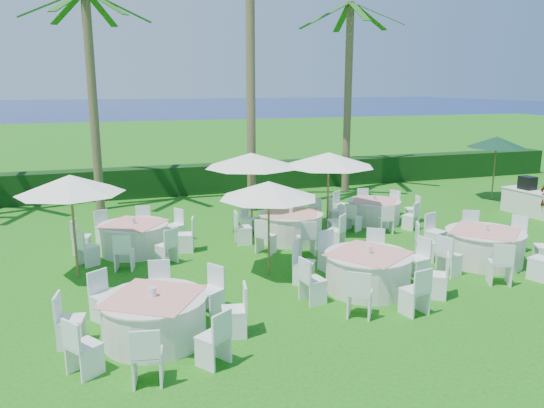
{
  "coord_description": "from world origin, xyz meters",
  "views": [
    {
      "loc": [
        -4.94,
        -10.15,
        4.53
      ],
      "look_at": [
        -0.45,
        3.46,
        1.3
      ],
      "focal_mm": 35.0,
      "sensor_mm": 36.0,
      "label": 1
    }
  ],
  "objects_px": {
    "umbrella_c": "(251,160)",
    "umbrella_green": "(497,142)",
    "banquet_table_a": "(154,317)",
    "umbrella_a": "(70,184)",
    "banquet_table_f": "(374,211)",
    "umbrella_b": "(269,190)",
    "banquet_table_d": "(134,237)",
    "umbrella_d": "(329,159)",
    "banquet_table_b": "(368,271)",
    "banquet_table_e": "(291,226)",
    "banquet_table_c": "(484,246)"
  },
  "relations": [
    {
      "from": "banquet_table_a",
      "to": "umbrella_b",
      "type": "bearing_deg",
      "value": 40.69
    },
    {
      "from": "umbrella_d",
      "to": "umbrella_green",
      "type": "height_order",
      "value": "umbrella_green"
    },
    {
      "from": "umbrella_b",
      "to": "umbrella_c",
      "type": "xyz_separation_m",
      "value": [
        0.64,
        3.69,
        0.19
      ]
    },
    {
      "from": "umbrella_c",
      "to": "umbrella_green",
      "type": "height_order",
      "value": "umbrella_green"
    },
    {
      "from": "banquet_table_d",
      "to": "banquet_table_f",
      "type": "relative_size",
      "value": 1.07
    },
    {
      "from": "banquet_table_a",
      "to": "umbrella_a",
      "type": "xyz_separation_m",
      "value": [
        -1.42,
        3.81,
        1.84
      ]
    },
    {
      "from": "umbrella_b",
      "to": "umbrella_green",
      "type": "xyz_separation_m",
      "value": [
        11.21,
        5.43,
        0.21
      ]
    },
    {
      "from": "banquet_table_a",
      "to": "banquet_table_f",
      "type": "relative_size",
      "value": 1.1
    },
    {
      "from": "banquet_table_e",
      "to": "umbrella_b",
      "type": "distance_m",
      "value": 3.45
    },
    {
      "from": "umbrella_a",
      "to": "umbrella_b",
      "type": "height_order",
      "value": "umbrella_a"
    },
    {
      "from": "banquet_table_b",
      "to": "umbrella_a",
      "type": "height_order",
      "value": "umbrella_a"
    },
    {
      "from": "banquet_table_a",
      "to": "banquet_table_d",
      "type": "distance_m",
      "value": 5.42
    },
    {
      "from": "umbrella_green",
      "to": "umbrella_b",
      "type": "bearing_deg",
      "value": -154.18
    },
    {
      "from": "banquet_table_f",
      "to": "banquet_table_b",
      "type": "bearing_deg",
      "value": -120.16
    },
    {
      "from": "banquet_table_a",
      "to": "umbrella_a",
      "type": "height_order",
      "value": "umbrella_a"
    },
    {
      "from": "banquet_table_d",
      "to": "umbrella_a",
      "type": "xyz_separation_m",
      "value": [
        -1.44,
        -1.62,
        1.85
      ]
    },
    {
      "from": "banquet_table_a",
      "to": "banquet_table_f",
      "type": "xyz_separation_m",
      "value": [
        7.9,
        6.25,
        -0.04
      ]
    },
    {
      "from": "banquet_table_b",
      "to": "umbrella_a",
      "type": "bearing_deg",
      "value": 155.49
    },
    {
      "from": "banquet_table_b",
      "to": "banquet_table_d",
      "type": "height_order",
      "value": "banquet_table_b"
    },
    {
      "from": "banquet_table_d",
      "to": "banquet_table_c",
      "type": "bearing_deg",
      "value": -23.73
    },
    {
      "from": "umbrella_c",
      "to": "banquet_table_e",
      "type": "bearing_deg",
      "value": -50.58
    },
    {
      "from": "banquet_table_f",
      "to": "umbrella_d",
      "type": "bearing_deg",
      "value": -165.44
    },
    {
      "from": "umbrella_a",
      "to": "banquet_table_f",
      "type": "bearing_deg",
      "value": 14.69
    },
    {
      "from": "umbrella_c",
      "to": "umbrella_d",
      "type": "height_order",
      "value": "umbrella_c"
    },
    {
      "from": "umbrella_c",
      "to": "banquet_table_c",
      "type": "bearing_deg",
      "value": -43.03
    },
    {
      "from": "umbrella_d",
      "to": "umbrella_green",
      "type": "distance_m",
      "value": 8.55
    },
    {
      "from": "banquet_table_c",
      "to": "banquet_table_e",
      "type": "distance_m",
      "value": 5.36
    },
    {
      "from": "umbrella_b",
      "to": "banquet_table_c",
      "type": "bearing_deg",
      "value": -9.34
    },
    {
      "from": "umbrella_b",
      "to": "banquet_table_e",
      "type": "bearing_deg",
      "value": 59.65
    },
    {
      "from": "banquet_table_e",
      "to": "umbrella_green",
      "type": "bearing_deg",
      "value": 16.24
    },
    {
      "from": "banquet_table_b",
      "to": "umbrella_a",
      "type": "xyz_separation_m",
      "value": [
        -6.24,
        2.85,
        1.83
      ]
    },
    {
      "from": "umbrella_b",
      "to": "banquet_table_d",
      "type": "bearing_deg",
      "value": 136.38
    },
    {
      "from": "banquet_table_a",
      "to": "banquet_table_f",
      "type": "bearing_deg",
      "value": 38.35
    },
    {
      "from": "banquet_table_f",
      "to": "umbrella_a",
      "type": "relative_size",
      "value": 1.22
    },
    {
      "from": "umbrella_a",
      "to": "umbrella_d",
      "type": "distance_m",
      "value": 7.64
    },
    {
      "from": "banquet_table_c",
      "to": "umbrella_c",
      "type": "relative_size",
      "value": 1.2
    },
    {
      "from": "banquet_table_c",
      "to": "umbrella_d",
      "type": "xyz_separation_m",
      "value": [
        -2.6,
        4.08,
        1.83
      ]
    },
    {
      "from": "umbrella_a",
      "to": "umbrella_green",
      "type": "relative_size",
      "value": 0.98
    },
    {
      "from": "banquet_table_b",
      "to": "umbrella_b",
      "type": "distance_m",
      "value": 2.95
    },
    {
      "from": "banquet_table_f",
      "to": "umbrella_b",
      "type": "bearing_deg",
      "value": -143.17
    },
    {
      "from": "banquet_table_a",
      "to": "banquet_table_d",
      "type": "height_order",
      "value": "banquet_table_a"
    },
    {
      "from": "banquet_table_c",
      "to": "umbrella_green",
      "type": "relative_size",
      "value": 1.34
    },
    {
      "from": "umbrella_green",
      "to": "banquet_table_d",
      "type": "bearing_deg",
      "value": -169.68
    },
    {
      "from": "umbrella_b",
      "to": "umbrella_c",
      "type": "relative_size",
      "value": 0.83
    },
    {
      "from": "banquet_table_e",
      "to": "umbrella_d",
      "type": "height_order",
      "value": "umbrella_d"
    },
    {
      "from": "umbrella_b",
      "to": "umbrella_c",
      "type": "distance_m",
      "value": 3.74
    },
    {
      "from": "umbrella_b",
      "to": "umbrella_d",
      "type": "distance_m",
      "value": 4.34
    },
    {
      "from": "umbrella_a",
      "to": "banquet_table_a",
      "type": "bearing_deg",
      "value": -69.57
    },
    {
      "from": "umbrella_b",
      "to": "banquet_table_a",
      "type": "bearing_deg",
      "value": -139.31
    },
    {
      "from": "banquet_table_c",
      "to": "banquet_table_d",
      "type": "xyz_separation_m",
      "value": [
        -8.55,
        3.76,
        -0.02
      ]
    }
  ]
}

